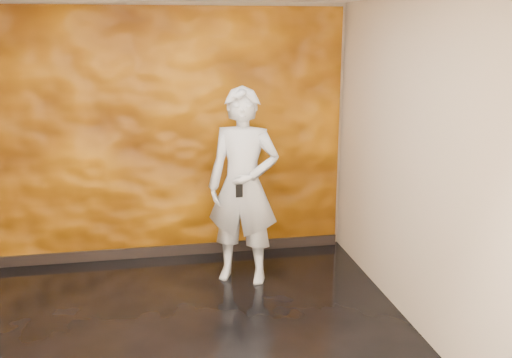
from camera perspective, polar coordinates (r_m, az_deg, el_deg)
name	(u,v)px	position (r m, az deg, el deg)	size (l,w,h in m)	color
room	(176,179)	(4.41, -7.99, 0.05)	(4.02, 4.02, 2.81)	black
feature_wall	(167,136)	(6.33, -8.85, 4.25)	(3.90, 0.06, 2.75)	#C57209
baseboard	(172,250)	(6.65, -8.40, -7.08)	(3.90, 0.04, 0.12)	black
man	(243,187)	(5.69, -1.28, -0.76)	(0.72, 0.47, 1.98)	#959BA2
phone	(239,191)	(5.42, -1.69, -1.20)	(0.07, 0.01, 0.13)	black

